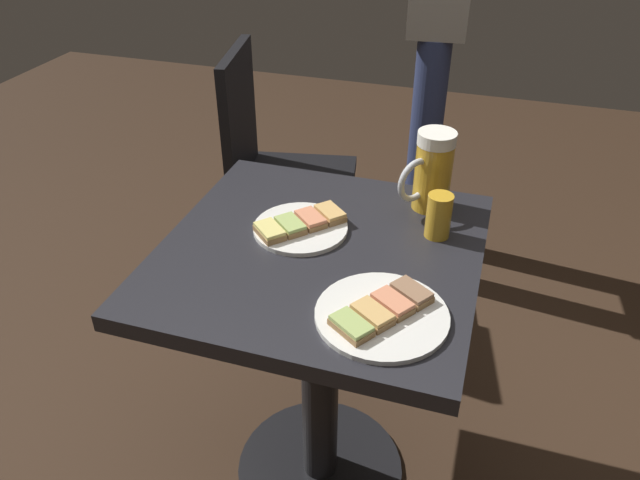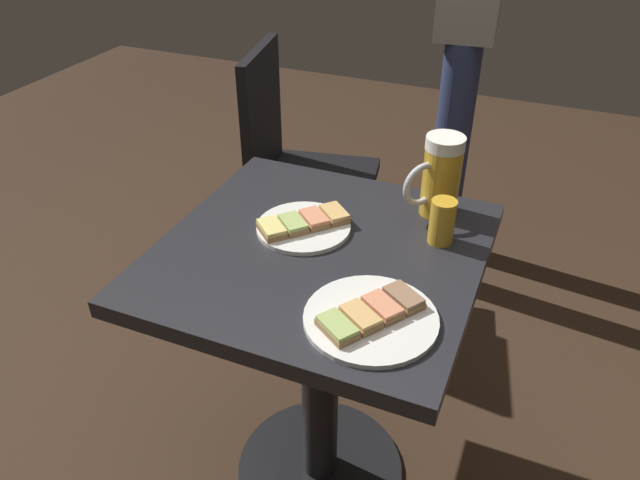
{
  "view_description": "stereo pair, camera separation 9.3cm",
  "coord_description": "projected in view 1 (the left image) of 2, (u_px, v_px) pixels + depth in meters",
  "views": [
    {
      "loc": [
        0.31,
        -0.98,
        1.44
      ],
      "look_at": [
        0.0,
        0.0,
        0.75
      ],
      "focal_mm": 34.22,
      "sensor_mm": 36.0,
      "label": 1
    },
    {
      "loc": [
        0.4,
        -0.95,
        1.44
      ],
      "look_at": [
        0.0,
        0.0,
        0.75
      ],
      "focal_mm": 34.22,
      "sensor_mm": 36.0,
      "label": 2
    }
  ],
  "objects": [
    {
      "name": "plate_near",
      "position": [
        382.0,
        313.0,
        1.06
      ],
      "size": [
        0.24,
        0.24,
        0.03
      ],
      "color": "white",
      "rests_on": "cafe_table"
    },
    {
      "name": "cafe_table",
      "position": [
        320.0,
        318.0,
        1.35
      ],
      "size": [
        0.64,
        0.64,
        0.73
      ],
      "color": "black",
      "rests_on": "ground_plane"
    },
    {
      "name": "cafe_chair",
      "position": [
        274.0,
        168.0,
        1.97
      ],
      "size": [
        0.45,
        0.45,
        0.91
      ],
      "rotation": [
        0.0,
        0.0,
        -1.38
      ],
      "color": "black",
      "rests_on": "ground_plane"
    },
    {
      "name": "patron_standing",
      "position": [
        440.0,
        5.0,
        1.94
      ],
      "size": [
        0.21,
        0.34,
        1.67
      ],
      "rotation": [
        0.0,
        0.0,
        -1.47
      ],
      "color": "navy",
      "rests_on": "ground_plane"
    },
    {
      "name": "beer_glass_small",
      "position": [
        439.0,
        216.0,
        1.26
      ],
      "size": [
        0.05,
        0.05,
        0.1
      ],
      "primitive_type": "cylinder",
      "color": "gold",
      "rests_on": "cafe_table"
    },
    {
      "name": "beer_mug",
      "position": [
        432.0,
        172.0,
        1.33
      ],
      "size": [
        0.11,
        0.13,
        0.18
      ],
      "color": "gold",
      "rests_on": "cafe_table"
    },
    {
      "name": "plate_far",
      "position": [
        300.0,
        226.0,
        1.3
      ],
      "size": [
        0.2,
        0.2,
        0.03
      ],
      "color": "white",
      "rests_on": "cafe_table"
    },
    {
      "name": "ground_plane",
      "position": [
        320.0,
        468.0,
        1.65
      ],
      "size": [
        6.0,
        6.0,
        0.0
      ],
      "primitive_type": "plane",
      "color": "#382619"
    }
  ]
}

